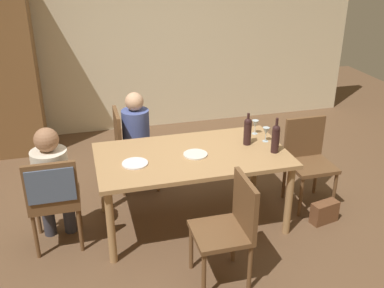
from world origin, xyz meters
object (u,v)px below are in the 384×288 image
(dinner_plate_guest_left, at_px, (135,163))
(handbag, at_px, (324,212))
(wine_glass_centre, at_px, (255,124))
(chair_right_end, at_px, (308,156))
(person_woman_host, at_px, (52,178))
(chair_far_left, at_px, (129,144))
(chair_near, at_px, (231,224))
(person_man_bearded, at_px, (138,133))
(dinner_plate_host, at_px, (195,154))
(dining_table, at_px, (192,162))
(chair_left_end, at_px, (53,193))
(wine_glass_near_left, at_px, (266,132))
(wine_bottle_tall_green, at_px, (248,130))
(wine_bottle_dark_red, at_px, (276,138))

(dinner_plate_guest_left, xyz_separation_m, handbag, (1.83, -0.27, -0.65))
(handbag, bearing_deg, wine_glass_centre, 129.48)
(chair_right_end, distance_m, person_woman_host, 2.56)
(chair_far_left, bearing_deg, chair_near, 18.38)
(chair_right_end, bearing_deg, handbag, 90.00)
(person_man_bearded, relative_size, dinner_plate_host, 4.94)
(dining_table, xyz_separation_m, wine_glass_centre, (0.75, 0.29, 0.19))
(chair_near, distance_m, dinner_plate_host, 0.87)
(chair_left_end, bearing_deg, chair_right_end, 4.71)
(chair_right_end, xyz_separation_m, wine_glass_centre, (-0.53, 0.20, 0.33))
(chair_near, height_order, dinner_plate_guest_left, chair_near)
(chair_right_end, distance_m, wine_glass_near_left, 0.60)
(chair_right_end, distance_m, wine_bottle_tall_green, 0.79)
(chair_near, relative_size, chair_right_end, 1.00)
(chair_far_left, height_order, dinner_plate_guest_left, chair_far_left)
(chair_left_end, relative_size, chair_right_end, 1.00)
(wine_glass_near_left, xyz_separation_m, dinner_plate_guest_left, (-1.33, -0.16, -0.10))
(wine_bottle_dark_red, xyz_separation_m, dinner_plate_host, (-0.74, 0.13, -0.14))
(person_man_bearded, relative_size, wine_glass_centre, 7.51)
(dining_table, height_order, wine_bottle_dark_red, wine_bottle_dark_red)
(dinner_plate_guest_left, bearing_deg, person_man_bearded, 79.73)
(person_man_bearded, bearing_deg, dining_table, 23.51)
(person_man_bearded, relative_size, wine_bottle_dark_red, 3.25)
(dinner_plate_guest_left, bearing_deg, wine_glass_centre, 15.70)
(person_man_bearded, height_order, wine_glass_near_left, person_man_bearded)
(wine_glass_centre, bearing_deg, dinner_plate_guest_left, -164.30)
(dining_table, distance_m, dinner_plate_guest_left, 0.56)
(wine_glass_centre, bearing_deg, handbag, -50.52)
(chair_left_end, relative_size, wine_glass_near_left, 6.17)
(wine_glass_near_left, relative_size, wine_glass_centre, 1.00)
(dining_table, relative_size, chair_right_end, 1.95)
(wine_bottle_dark_red, bearing_deg, wine_glass_near_left, 86.35)
(person_man_bearded, bearing_deg, chair_far_left, -90.00)
(chair_right_end, xyz_separation_m, handbag, (0.00, -0.44, -0.42))
(wine_bottle_dark_red, bearing_deg, chair_right_end, 26.34)
(chair_near, xyz_separation_m, person_man_bearded, (-0.47, 1.74, 0.11))
(wine_glass_centre, relative_size, handbag, 0.53)
(wine_glass_centre, bearing_deg, chair_right_end, -21.05)
(wine_bottle_tall_green, height_order, dinner_plate_guest_left, wine_bottle_tall_green)
(dining_table, distance_m, wine_bottle_dark_red, 0.82)
(chair_far_left, xyz_separation_m, chair_right_end, (1.77, -0.78, 0.00))
(wine_glass_centre, height_order, dinner_plate_host, wine_glass_centre)
(dining_table, relative_size, person_man_bearded, 1.61)
(chair_right_end, height_order, person_woman_host, person_woman_host)
(chair_far_left, distance_m, person_man_bearded, 0.16)
(chair_right_end, distance_m, wine_glass_centre, 0.65)
(wine_bottle_tall_green, bearing_deg, wine_glass_near_left, 4.08)
(person_man_bearded, bearing_deg, wine_glass_centre, 62.81)
(dining_table, distance_m, wine_glass_near_left, 0.81)
(chair_right_end, bearing_deg, chair_near, 38.79)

